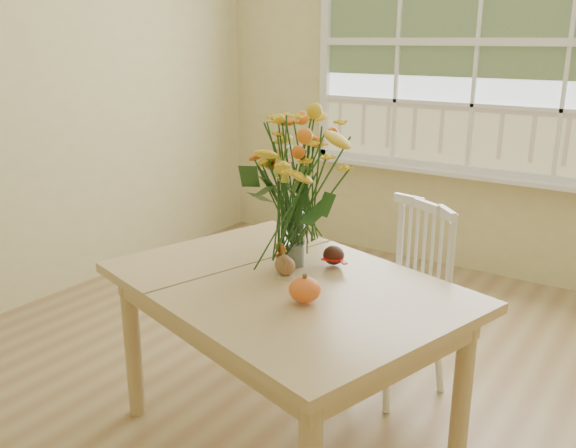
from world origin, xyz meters
The scene contains 9 objects.
floor centered at (0.00, 0.00, -0.01)m, with size 4.00×4.50×0.01m, color #987449.
wall_back centered at (0.00, 2.25, 1.35)m, with size 4.00×0.02×2.70m, color #D2C686.
window centered at (0.00, 2.21, 1.53)m, with size 2.42×0.12×1.74m.
dining_table centered at (0.08, -0.06, 0.61)m, with size 1.50×1.24×0.70m.
windsor_chair centered at (0.28, 0.62, 0.48)m, with size 0.53×0.52×0.86m.
flower_vase centered at (0.00, 0.10, 1.02)m, with size 0.46×0.46×0.54m.
pumpkin centered at (0.24, -0.19, 0.74)m, with size 0.11×0.11×0.09m, color #ED571B.
turkey_figurine centered at (0.05, -0.03, 0.74)m, with size 0.11×0.09×0.12m.
dark_gourd centered at (0.14, 0.18, 0.74)m, with size 0.13×0.09×0.08m.
Camera 1 is at (1.29, -1.82, 1.57)m, focal length 38.00 mm.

